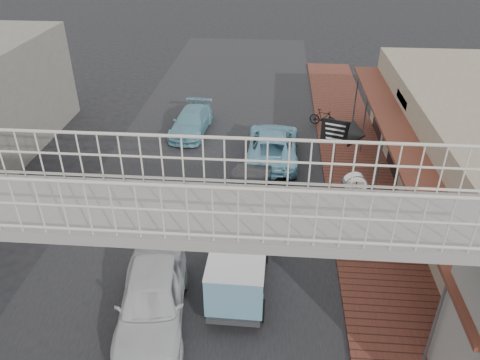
% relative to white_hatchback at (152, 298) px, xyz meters
% --- Properties ---
extents(ground, '(120.00, 120.00, 0.00)m').
position_rel_white_hatchback_xyz_m(ground, '(0.50, 2.07, -0.78)').
color(ground, black).
rests_on(ground, ground).
extents(road_strip, '(10.00, 60.00, 0.01)m').
position_rel_white_hatchback_xyz_m(road_strip, '(0.50, 2.07, -0.78)').
color(road_strip, black).
rests_on(road_strip, ground).
extents(sidewalk, '(3.00, 40.00, 0.10)m').
position_rel_white_hatchback_xyz_m(sidewalk, '(7.00, 5.07, -0.73)').
color(sidewalk, brown).
rests_on(sidewalk, ground).
extents(footbridge, '(16.40, 2.40, 6.34)m').
position_rel_white_hatchback_xyz_m(footbridge, '(0.50, -1.93, 2.39)').
color(footbridge, gray).
rests_on(footbridge, ground).
extents(white_hatchback, '(2.43, 4.80, 1.57)m').
position_rel_white_hatchback_xyz_m(white_hatchback, '(0.00, 0.00, 0.00)').
color(white_hatchback, silver).
rests_on(white_hatchback, ground).
extents(dark_sedan, '(1.69, 4.29, 1.39)m').
position_rel_white_hatchback_xyz_m(dark_sedan, '(2.36, 5.57, -0.09)').
color(dark_sedan, black).
rests_on(dark_sedan, ground).
extents(angkot_curb, '(2.41, 5.07, 1.40)m').
position_rel_white_hatchback_xyz_m(angkot_curb, '(3.20, 10.12, -0.08)').
color(angkot_curb, '#77B6CF').
rests_on(angkot_curb, ground).
extents(angkot_far, '(1.97, 4.22, 1.19)m').
position_rel_white_hatchback_xyz_m(angkot_far, '(-1.05, 12.68, -0.19)').
color(angkot_far, '#6CABBB').
rests_on(angkot_far, ground).
extents(angkot_van, '(1.74, 3.70, 1.80)m').
position_rel_white_hatchback_xyz_m(angkot_van, '(2.35, 1.41, 0.36)').
color(angkot_van, black).
rests_on(angkot_van, ground).
extents(motorcycle_near, '(2.03, 1.33, 1.01)m').
position_rel_white_hatchback_xyz_m(motorcycle_near, '(6.67, 5.76, -0.18)').
color(motorcycle_near, black).
rests_on(motorcycle_near, sidewalk).
extents(motorcycle_far, '(1.54, 0.98, 0.90)m').
position_rel_white_hatchback_xyz_m(motorcycle_far, '(5.80, 13.82, -0.23)').
color(motorcycle_far, black).
rests_on(motorcycle_far, sidewalk).
extents(street_clock, '(0.79, 0.67, 3.14)m').
position_rel_white_hatchback_xyz_m(street_clock, '(5.80, 3.22, 1.92)').
color(street_clock, '#59595B').
rests_on(street_clock, sidewalk).
extents(arrow_sign, '(1.87, 1.25, 3.09)m').
position_rel_white_hatchback_xyz_m(arrow_sign, '(6.41, 7.42, 1.81)').
color(arrow_sign, '#59595B').
rests_on(arrow_sign, sidewalk).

